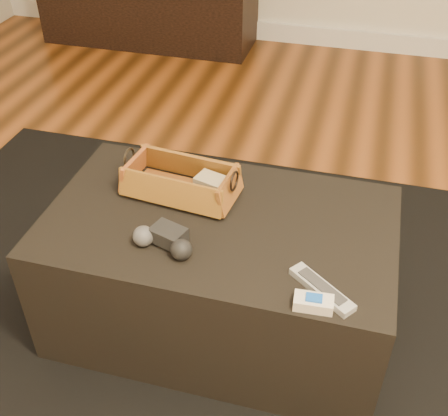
% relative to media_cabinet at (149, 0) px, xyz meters
% --- Properties ---
extents(floor, '(5.00, 5.50, 0.01)m').
position_rel_media_cabinet_xyz_m(floor, '(1.32, -2.51, -0.27)').
color(floor, brown).
rests_on(floor, ground).
extents(baseboard, '(5.00, 0.04, 0.12)m').
position_rel_media_cabinet_xyz_m(baseboard, '(1.32, 0.22, -0.21)').
color(baseboard, white).
rests_on(baseboard, floor).
extents(media_cabinet, '(1.37, 0.45, 0.54)m').
position_rel_media_cabinet_xyz_m(media_cabinet, '(0.00, 0.00, 0.00)').
color(media_cabinet, black).
rests_on(media_cabinet, floor).
extents(area_rug, '(2.60, 2.00, 0.01)m').
position_rel_media_cabinet_xyz_m(area_rug, '(1.11, -2.30, -0.26)').
color(area_rug, black).
rests_on(area_rug, floor).
extents(ottoman, '(1.00, 0.60, 0.42)m').
position_rel_media_cabinet_xyz_m(ottoman, '(1.11, -2.25, -0.05)').
color(ottoman, black).
rests_on(ottoman, area_rug).
extents(tv_remote, '(0.18, 0.04, 0.02)m').
position_rel_media_cabinet_xyz_m(tv_remote, '(0.94, -2.17, 0.18)').
color(tv_remote, black).
rests_on(tv_remote, wicker_basket).
extents(cloth_bundle, '(0.11, 0.09, 0.05)m').
position_rel_media_cabinet_xyz_m(cloth_bundle, '(1.06, -2.15, 0.20)').
color(cloth_bundle, tan).
rests_on(cloth_bundle, wicker_basket).
extents(wicker_basket, '(0.36, 0.21, 0.12)m').
position_rel_media_cabinet_xyz_m(wicker_basket, '(0.96, -2.16, 0.20)').
color(wicker_basket, brown).
rests_on(wicker_basket, ottoman).
extents(game_controller, '(0.18, 0.12, 0.06)m').
position_rel_media_cabinet_xyz_m(game_controller, '(1.00, -2.41, 0.19)').
color(game_controller, black).
rests_on(game_controller, ottoman).
extents(silver_remote, '(0.18, 0.15, 0.02)m').
position_rel_media_cabinet_xyz_m(silver_remote, '(1.43, -2.46, 0.17)').
color(silver_remote, '#B3B6BB').
rests_on(silver_remote, ottoman).
extents(cream_gadget, '(0.10, 0.05, 0.03)m').
position_rel_media_cabinet_xyz_m(cream_gadget, '(1.41, -2.52, 0.18)').
color(cream_gadget, silver).
rests_on(cream_gadget, ottoman).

